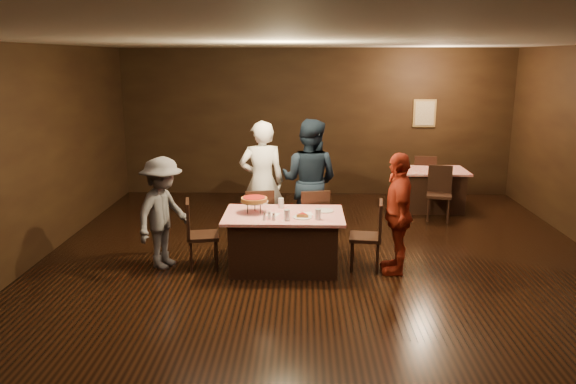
# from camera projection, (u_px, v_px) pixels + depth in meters

# --- Properties ---
(room) EXTENTS (10.00, 10.04, 3.02)m
(room) POSITION_uv_depth(u_px,v_px,m) (327.00, 117.00, 6.55)
(room) COLOR black
(room) RESTS_ON ground
(main_table) EXTENTS (1.60, 1.00, 0.77)m
(main_table) POSITION_uv_depth(u_px,v_px,m) (284.00, 241.00, 7.60)
(main_table) COLOR #B10B0E
(main_table) RESTS_ON ground
(back_table) EXTENTS (1.30, 0.90, 0.77)m
(back_table) POSITION_uv_depth(u_px,v_px,m) (430.00, 190.00, 10.55)
(back_table) COLOR #B00F0B
(back_table) RESTS_ON ground
(chair_far_left) EXTENTS (0.49, 0.49, 0.95)m
(chair_far_left) POSITION_uv_depth(u_px,v_px,m) (259.00, 219.00, 8.32)
(chair_far_left) COLOR black
(chair_far_left) RESTS_ON ground
(chair_far_right) EXTENTS (0.49, 0.49, 0.95)m
(chair_far_right) POSITION_uv_depth(u_px,v_px,m) (313.00, 219.00, 8.29)
(chair_far_right) COLOR black
(chair_far_right) RESTS_ON ground
(chair_end_left) EXTENTS (0.49, 0.49, 0.95)m
(chair_end_left) POSITION_uv_depth(u_px,v_px,m) (203.00, 234.00, 7.61)
(chair_end_left) COLOR black
(chair_end_left) RESTS_ON ground
(chair_end_right) EXTENTS (0.47, 0.47, 0.95)m
(chair_end_right) POSITION_uv_depth(u_px,v_px,m) (365.00, 236.00, 7.55)
(chair_end_right) COLOR black
(chair_end_right) RESTS_ON ground
(chair_back_near) EXTENTS (0.50, 0.50, 0.95)m
(chair_back_near) POSITION_uv_depth(u_px,v_px,m) (439.00, 194.00, 9.85)
(chair_back_near) COLOR black
(chair_back_near) RESTS_ON ground
(chair_back_far) EXTENTS (0.47, 0.47, 0.95)m
(chair_back_far) POSITION_uv_depth(u_px,v_px,m) (424.00, 178.00, 11.11)
(chair_back_far) COLOR black
(chair_back_far) RESTS_ON ground
(diner_white_jacket) EXTENTS (0.75, 0.55, 1.89)m
(diner_white_jacket) POSITION_uv_depth(u_px,v_px,m) (262.00, 182.00, 8.61)
(diner_white_jacket) COLOR white
(diner_white_jacket) RESTS_ON ground
(diner_navy_hoodie) EXTENTS (1.12, 1.00, 1.91)m
(diner_navy_hoodie) POSITION_uv_depth(u_px,v_px,m) (309.00, 181.00, 8.66)
(diner_navy_hoodie) COLOR black
(diner_navy_hoodie) RESTS_ON ground
(diner_grey_knit) EXTENTS (0.91, 1.13, 1.53)m
(diner_grey_knit) POSITION_uv_depth(u_px,v_px,m) (163.00, 213.00, 7.58)
(diner_grey_knit) COLOR #525156
(diner_grey_knit) RESTS_ON ground
(diner_red_shirt) EXTENTS (0.45, 0.97, 1.63)m
(diner_red_shirt) POSITION_uv_depth(u_px,v_px,m) (398.00, 213.00, 7.38)
(diner_red_shirt) COLOR maroon
(diner_red_shirt) RESTS_ON ground
(pizza_stand) EXTENTS (0.38, 0.38, 0.22)m
(pizza_stand) POSITION_uv_depth(u_px,v_px,m) (254.00, 200.00, 7.52)
(pizza_stand) COLOR black
(pizza_stand) RESTS_ON main_table
(plate_with_slice) EXTENTS (0.25, 0.25, 0.06)m
(plate_with_slice) POSITION_uv_depth(u_px,v_px,m) (302.00, 216.00, 7.32)
(plate_with_slice) COLOR white
(plate_with_slice) RESTS_ON main_table
(plate_empty) EXTENTS (0.25, 0.25, 0.01)m
(plate_empty) POSITION_uv_depth(u_px,v_px,m) (324.00, 211.00, 7.64)
(plate_empty) COLOR white
(plate_empty) RESTS_ON main_table
(glass_front_left) EXTENTS (0.08, 0.08, 0.14)m
(glass_front_left) POSITION_uv_depth(u_px,v_px,m) (287.00, 215.00, 7.20)
(glass_front_left) COLOR silver
(glass_front_left) RESTS_ON main_table
(glass_front_right) EXTENTS (0.08, 0.08, 0.14)m
(glass_front_right) POSITION_uv_depth(u_px,v_px,m) (318.00, 214.00, 7.24)
(glass_front_right) COLOR silver
(glass_front_right) RESTS_ON main_table
(glass_back) EXTENTS (0.08, 0.08, 0.14)m
(glass_back) POSITION_uv_depth(u_px,v_px,m) (281.00, 203.00, 7.78)
(glass_back) COLOR silver
(glass_back) RESTS_ON main_table
(condiments) EXTENTS (0.17, 0.10, 0.09)m
(condiments) POSITION_uv_depth(u_px,v_px,m) (269.00, 216.00, 7.23)
(condiments) COLOR silver
(condiments) RESTS_ON main_table
(napkin_center) EXTENTS (0.19, 0.19, 0.01)m
(napkin_center) POSITION_uv_depth(u_px,v_px,m) (306.00, 214.00, 7.50)
(napkin_center) COLOR white
(napkin_center) RESTS_ON main_table
(napkin_left) EXTENTS (0.21, 0.21, 0.01)m
(napkin_left) POSITION_uv_depth(u_px,v_px,m) (272.00, 215.00, 7.46)
(napkin_left) COLOR white
(napkin_left) RESTS_ON main_table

